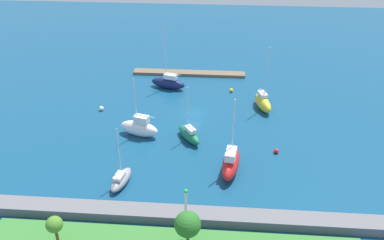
# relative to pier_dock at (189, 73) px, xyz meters

# --- Properties ---
(water) EXTENTS (160.00, 160.00, 0.00)m
(water) POSITION_rel_pier_dock_xyz_m (-2.48, 18.39, -0.31)
(water) COLOR navy
(water) RESTS_ON ground
(pier_dock) EXTENTS (25.61, 2.49, 0.63)m
(pier_dock) POSITION_rel_pier_dock_xyz_m (0.00, 0.00, 0.00)
(pier_dock) COLOR brown
(pier_dock) RESTS_ON ground
(breakwater) EXTENTS (62.19, 2.69, 1.33)m
(breakwater) POSITION_rel_pier_dock_xyz_m (-2.48, 46.45, 0.35)
(breakwater) COLOR slate
(breakwater) RESTS_ON ground
(harbor_beacon) EXTENTS (0.56, 0.56, 3.73)m
(harbor_beacon) POSITION_rel_pier_dock_xyz_m (-3.47, 46.45, 3.17)
(harbor_beacon) COLOR silver
(harbor_beacon) RESTS_ON breakwater
(park_tree_center) EXTENTS (2.02, 2.02, 3.87)m
(park_tree_center) POSITION_rel_pier_dock_xyz_m (11.42, 52.58, 3.57)
(park_tree_center) COLOR brown
(park_tree_center) RESTS_ON shoreline_park
(park_tree_midwest) EXTENTS (3.15, 3.15, 4.75)m
(park_tree_midwest) POSITION_rel_pier_dock_xyz_m (-4.17, 51.65, 3.92)
(park_tree_midwest) COLOR brown
(park_tree_midwest) RESTS_ON shoreline_park
(sailboat_navy_center_basin) EXTENTS (7.93, 4.26, 14.00)m
(sailboat_navy_center_basin) POSITION_rel_pier_dock_xyz_m (3.84, 7.51, 1.05)
(sailboat_navy_center_basin) COLOR #141E4C
(sailboat_navy_center_basin) RESTS_ON water
(sailboat_white_inner_mooring) EXTENTS (7.36, 4.09, 10.85)m
(sailboat_white_inner_mooring) POSITION_rel_pier_dock_xyz_m (6.44, 26.61, 1.27)
(sailboat_white_inner_mooring) COLOR white
(sailboat_white_inner_mooring) RESTS_ON water
(sailboat_green_off_beacon) EXTENTS (5.09, 6.22, 9.95)m
(sailboat_green_off_beacon) POSITION_rel_pier_dock_xyz_m (-2.31, 27.44, 0.83)
(sailboat_green_off_beacon) COLOR #19724C
(sailboat_green_off_beacon) RESTS_ON water
(sailboat_yellow_by_breakwater) EXTENTS (3.96, 6.96, 12.73)m
(sailboat_yellow_by_breakwater) POSITION_rel_pier_dock_xyz_m (-15.68, 15.21, 1.12)
(sailboat_yellow_by_breakwater) COLOR yellow
(sailboat_yellow_by_breakwater) RESTS_ON water
(sailboat_red_west_end) EXTENTS (3.65, 8.28, 12.29)m
(sailboat_red_west_end) POSITION_rel_pier_dock_xyz_m (-9.37, 35.75, 1.42)
(sailboat_red_west_end) COLOR red
(sailboat_red_west_end) RESTS_ON water
(sailboat_gray_mid_basin) EXTENTS (3.08, 5.96, 9.45)m
(sailboat_gray_mid_basin) POSITION_rel_pier_dock_xyz_m (6.63, 40.04, 0.60)
(sailboat_gray_mid_basin) COLOR gray
(sailboat_gray_mid_basin) RESTS_ON water
(mooring_buoy_white) EXTENTS (0.89, 0.89, 0.89)m
(mooring_buoy_white) POSITION_rel_pier_dock_xyz_m (15.54, 18.33, 0.13)
(mooring_buoy_white) COLOR white
(mooring_buoy_white) RESTS_ON water
(mooring_buoy_red) EXTENTS (0.81, 0.81, 0.81)m
(mooring_buoy_red) POSITION_rel_pier_dock_xyz_m (-16.89, 30.21, 0.09)
(mooring_buoy_red) COLOR red
(mooring_buoy_red) RESTS_ON water
(mooring_buoy_yellow) EXTENTS (0.81, 0.81, 0.81)m
(mooring_buoy_yellow) POSITION_rel_pier_dock_xyz_m (-9.66, 8.32, 0.09)
(mooring_buoy_yellow) COLOR yellow
(mooring_buoy_yellow) RESTS_ON water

